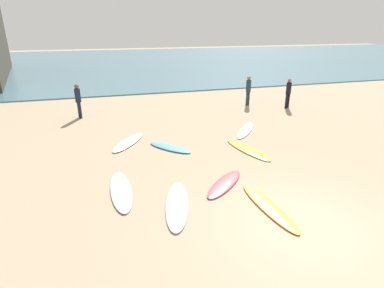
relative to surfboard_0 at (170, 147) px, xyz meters
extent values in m
plane|color=tan|center=(1.89, -5.85, -0.04)|extent=(120.00, 120.00, 0.00)
cube|color=slate|center=(1.89, 30.19, 0.00)|extent=(120.00, 40.00, 0.08)
ellipsoid|color=#4A92E1|center=(0.00, 0.00, 0.00)|extent=(1.66, 1.83, 0.08)
ellipsoid|color=silver|center=(-2.09, -2.88, 0.00)|extent=(0.62, 2.49, 0.08)
ellipsoid|color=#EAEAC3|center=(3.75, 1.13, -0.01)|extent=(1.92, 2.26, 0.06)
ellipsoid|color=#D8545C|center=(0.94, -3.34, 0.00)|extent=(1.84, 1.79, 0.07)
ellipsoid|color=white|center=(-1.50, 1.05, 0.00)|extent=(1.78, 2.30, 0.08)
ellipsoid|color=silver|center=(-0.71, -4.06, 0.00)|extent=(1.21, 2.54, 0.08)
ellipsoid|color=yellow|center=(2.83, -1.02, -0.01)|extent=(1.14, 2.59, 0.07)
ellipsoid|color=orange|center=(1.58, -4.83, 0.00)|extent=(0.66, 2.56, 0.08)
cylinder|color=#1E3342|center=(6.01, 5.53, 0.37)|extent=(0.14, 0.14, 0.81)
cylinder|color=#1E3342|center=(5.86, 5.40, 0.37)|extent=(0.14, 0.14, 0.81)
cylinder|color=#1E3342|center=(5.93, 5.46, 1.11)|extent=(0.39, 0.39, 0.68)
sphere|color=#9E7051|center=(5.93, 5.46, 1.56)|extent=(0.22, 0.22, 0.22)
cylinder|color=#191E33|center=(-3.54, 5.55, 0.37)|extent=(0.14, 0.14, 0.82)
cylinder|color=#191E33|center=(-3.49, 5.36, 0.37)|extent=(0.14, 0.14, 0.82)
cylinder|color=#191E33|center=(-3.51, 5.45, 1.13)|extent=(0.34, 0.34, 0.69)
sphere|color=brown|center=(-3.51, 5.45, 1.58)|extent=(0.22, 0.22, 0.22)
cylinder|color=black|center=(7.92, 4.28, 0.36)|extent=(0.14, 0.14, 0.80)
cylinder|color=black|center=(7.74, 4.19, 0.36)|extent=(0.14, 0.14, 0.80)
cylinder|color=black|center=(7.83, 4.24, 1.09)|extent=(0.38, 0.38, 0.67)
sphere|color=#9E7051|center=(7.83, 4.24, 1.53)|extent=(0.22, 0.22, 0.22)
camera|label=1|loc=(-2.33, -11.04, 4.49)|focal=29.14mm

